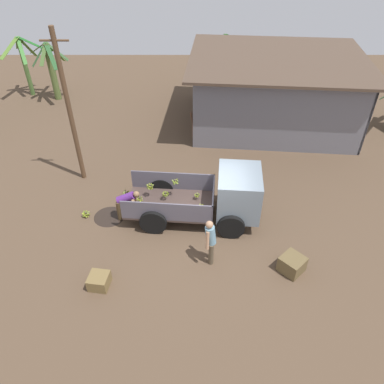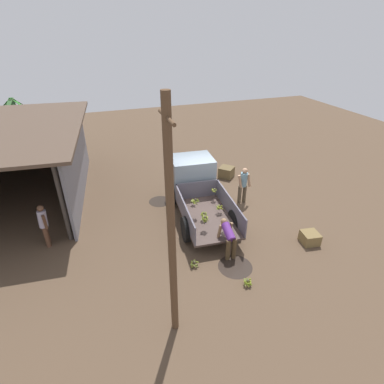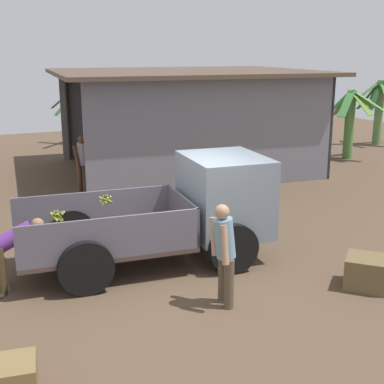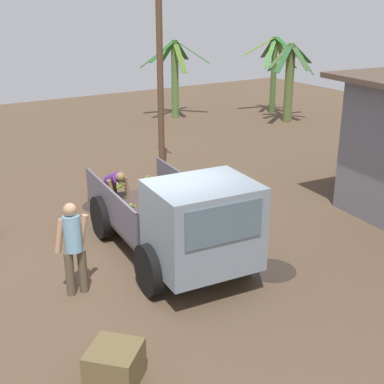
{
  "view_description": "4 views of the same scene",
  "coord_description": "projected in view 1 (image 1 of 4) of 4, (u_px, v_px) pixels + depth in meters",
  "views": [
    {
      "loc": [
        -0.55,
        -9.48,
        9.0
      ],
      "look_at": [
        -0.55,
        0.52,
        1.1
      ],
      "focal_mm": 35.0,
      "sensor_mm": 36.0,
      "label": 1
    },
    {
      "loc": [
        -9.85,
        4.13,
        6.77
      ],
      "look_at": [
        -0.5,
        0.91,
        1.22
      ],
      "focal_mm": 28.0,
      "sensor_mm": 36.0,
      "label": 2
    },
    {
      "loc": [
        -3.59,
        -8.3,
        3.87
      ],
      "look_at": [
        0.06,
        -0.22,
        1.5
      ],
      "focal_mm": 50.0,
      "sensor_mm": 36.0,
      "label": 3
    },
    {
      "loc": [
        7.97,
        -4.18,
        4.88
      ],
      "look_at": [
        -0.69,
        1.25,
        1.09
      ],
      "focal_mm": 50.0,
      "sensor_mm": 36.0,
      "label": 4
    }
  ],
  "objects": [
    {
      "name": "banana_bunch_on_ground_1",
      "position": [
        86.0,
        214.0,
        13.32
      ],
      "size": [
        0.28,
        0.28,
        0.23
      ],
      "color": "brown",
      "rests_on": "ground"
    },
    {
      "name": "cargo_truck",
      "position": [
        223.0,
        196.0,
        12.72
      ],
      "size": [
        4.72,
        2.35,
        1.94
      ],
      "rotation": [
        0.0,
        0.0,
        -0.08
      ],
      "color": "#463630",
      "rests_on": "ground"
    },
    {
      "name": "utility_pole",
      "position": [
        69.0,
        110.0,
        13.44
      ],
      "size": [
        0.95,
        0.18,
        5.85
      ],
      "color": "brown",
      "rests_on": "ground"
    },
    {
      "name": "wooden_crate_0",
      "position": [
        99.0,
        281.0,
        10.9
      ],
      "size": [
        0.65,
        0.65,
        0.41
      ],
      "primitive_type": "cube",
      "rotation": [
        0.0,
        0.0,
        3.0
      ],
      "color": "brown",
      "rests_on": "ground"
    },
    {
      "name": "ground",
      "position": [
        208.0,
        226.0,
        13.01
      ],
      "size": [
        36.0,
        36.0,
        0.0
      ],
      "primitive_type": "plane",
      "color": "brown"
    },
    {
      "name": "warehouse_shed",
      "position": [
        286.0,
        76.0,
        17.66
      ],
      "size": [
        8.8,
        7.43,
        3.22
      ],
      "rotation": [
        0.0,
        0.0,
        -0.09
      ],
      "color": "slate",
      "rests_on": "ground"
    },
    {
      "name": "person_foreground_visitor",
      "position": [
        210.0,
        240.0,
        11.23
      ],
      "size": [
        0.38,
        0.62,
        1.64
      ],
      "rotation": [
        0.0,
        0.0,
        3.07
      ],
      "color": "brown",
      "rests_on": "ground"
    },
    {
      "name": "mud_patch_0",
      "position": [
        238.0,
        194.0,
        14.44
      ],
      "size": [
        0.94,
        0.94,
        0.01
      ],
      "primitive_type": "cylinder",
      "color": "#2D241D",
      "rests_on": "ground"
    },
    {
      "name": "banana_palm_1",
      "position": [
        224.0,
        55.0,
        23.02
      ],
      "size": [
        2.22,
        2.21,
        2.6
      ],
      "color": "#587B3A",
      "rests_on": "ground"
    },
    {
      "name": "banana_palm_2",
      "position": [
        52.0,
        70.0,
        20.21
      ],
      "size": [
        2.11,
        2.74,
        3.11
      ],
      "color": "#546632",
      "rests_on": "ground"
    },
    {
      "name": "banana_palm_4",
      "position": [
        25.0,
        64.0,
        20.57
      ],
      "size": [
        2.2,
        2.31,
        3.23
      ],
      "color": "#496831",
      "rests_on": "ground"
    },
    {
      "name": "banana_bunch_on_ground_0",
      "position": [
        126.0,
        193.0,
        14.29
      ],
      "size": [
        0.31,
        0.31,
        0.21
      ],
      "color": "#4A4330",
      "rests_on": "ground"
    },
    {
      "name": "person_worker_loading",
      "position": [
        126.0,
        202.0,
        12.93
      ],
      "size": [
        0.84,
        0.59,
        1.16
      ],
      "rotation": [
        0.0,
        0.0,
        -0.0
      ],
      "color": "#483621",
      "rests_on": "ground"
    },
    {
      "name": "wooden_crate_1",
      "position": [
        292.0,
        264.0,
        11.32
      ],
      "size": [
        0.93,
        0.93,
        0.53
      ],
      "primitive_type": "cube",
      "rotation": [
        0.0,
        0.0,
        3.91
      ],
      "color": "brown",
      "rests_on": "ground"
    },
    {
      "name": "person_bystander_near_shed",
      "position": [
        196.0,
        120.0,
        17.3
      ],
      "size": [
        0.58,
        0.35,
        1.6
      ],
      "rotation": [
        0.0,
        0.0,
        4.8
      ],
      "color": "brown",
      "rests_on": "ground"
    },
    {
      "name": "mud_patch_1",
      "position": [
        109.0,
        217.0,
        13.39
      ],
      "size": [
        1.1,
        1.1,
        0.01
      ],
      "primitive_type": "cylinder",
      "color": "black",
      "rests_on": "ground"
    }
  ]
}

